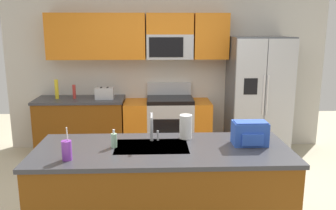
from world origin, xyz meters
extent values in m
plane|color=beige|center=(0.00, 0.00, 0.00)|extent=(9.00, 9.00, 0.00)
cube|color=beige|center=(0.00, 2.15, 1.30)|extent=(5.20, 0.10, 2.60)
cube|color=orange|center=(-1.50, 1.94, 1.85)|extent=(0.70, 0.32, 0.70)
cube|color=orange|center=(-0.75, 1.94, 1.85)|extent=(0.81, 0.32, 0.70)
cube|color=orange|center=(0.68, 1.94, 1.85)|extent=(0.53, 0.32, 0.70)
cube|color=#B7BABF|center=(0.04, 1.94, 1.69)|extent=(0.72, 0.32, 0.38)
cube|color=black|center=(-0.02, 1.78, 1.69)|extent=(0.52, 0.01, 0.30)
cube|color=orange|center=(0.04, 1.94, 2.04)|extent=(0.72, 0.32, 0.32)
cube|color=brown|center=(-1.38, 1.80, 0.43)|extent=(1.35, 0.60, 0.86)
cube|color=#38383D|center=(-1.38, 1.80, 0.88)|extent=(1.38, 0.63, 0.04)
cube|color=#B7BABF|center=(0.04, 1.80, 0.42)|extent=(0.72, 0.60, 0.84)
cube|color=black|center=(0.04, 1.50, 0.45)|extent=(0.60, 0.01, 0.36)
cube|color=black|center=(0.04, 1.80, 0.87)|extent=(0.72, 0.60, 0.06)
cube|color=#B7BABF|center=(0.04, 2.07, 1.00)|extent=(0.72, 0.06, 0.20)
cube|color=orange|center=(-0.50, 1.80, 0.42)|extent=(0.36, 0.60, 0.84)
cube|color=orange|center=(0.54, 1.80, 0.42)|extent=(0.28, 0.60, 0.84)
cube|color=#4C4F54|center=(1.42, 1.75, 0.93)|extent=(0.90, 0.70, 1.85)
cube|color=#B7BABF|center=(1.19, 1.38, 0.93)|extent=(0.44, 0.04, 1.81)
cube|color=#B7BABF|center=(1.64, 1.38, 0.93)|extent=(0.44, 0.04, 1.81)
cylinder|color=silver|center=(1.39, 1.35, 1.02)|extent=(0.02, 0.02, 0.60)
cylinder|color=silver|center=(1.45, 1.35, 1.02)|extent=(0.02, 0.02, 0.60)
cube|color=black|center=(1.19, 1.36, 1.15)|extent=(0.20, 0.00, 0.24)
cube|color=brown|center=(-0.14, -0.55, 0.43)|extent=(2.32, 0.90, 0.86)
cube|color=#38383D|center=(-0.14, -0.55, 0.88)|extent=(2.36, 0.94, 0.04)
cube|color=#B7BABF|center=(-0.24, -0.50, 0.89)|extent=(0.68, 0.44, 0.03)
cube|color=#B7BABF|center=(-0.98, 1.75, 0.99)|extent=(0.28, 0.16, 0.18)
cube|color=black|center=(-1.03, 1.75, 1.08)|extent=(0.03, 0.11, 0.01)
cube|color=black|center=(-0.93, 1.75, 1.08)|extent=(0.03, 0.11, 0.01)
cylinder|color=#B2332D|center=(-1.46, 1.80, 1.01)|extent=(0.05, 0.05, 0.21)
cylinder|color=yellow|center=(-1.73, 1.81, 1.05)|extent=(0.06, 0.06, 0.30)
cylinder|color=#B7BABF|center=(-0.24, -0.33, 1.04)|extent=(0.03, 0.03, 0.28)
cylinder|color=#B7BABF|center=(-0.24, -0.43, 1.17)|extent=(0.02, 0.20, 0.02)
cylinder|color=#B7BABF|center=(-0.18, -0.33, 0.95)|extent=(0.02, 0.02, 0.10)
cylinder|color=purple|center=(-0.94, -0.82, 0.98)|extent=(0.08, 0.08, 0.17)
cylinder|color=white|center=(-0.93, -0.82, 1.12)|extent=(0.01, 0.03, 0.14)
cylinder|color=#A5D8B2|center=(-0.59, -0.51, 0.97)|extent=(0.06, 0.06, 0.13)
cylinder|color=white|center=(-0.59, -0.51, 1.05)|extent=(0.02, 0.02, 0.04)
cylinder|color=white|center=(0.10, -0.27, 1.02)|extent=(0.12, 0.12, 0.24)
cube|color=blue|center=(0.69, -0.48, 1.01)|extent=(0.32, 0.20, 0.22)
cube|color=#2749A9|center=(0.69, -0.50, 1.11)|extent=(0.30, 0.14, 0.03)
cube|color=blue|center=(0.69, -0.59, 0.98)|extent=(0.20, 0.03, 0.11)
camera|label=1|loc=(-0.21, -3.63, 1.99)|focal=37.57mm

